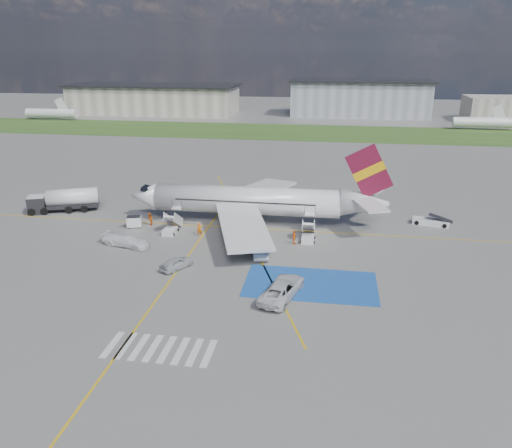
# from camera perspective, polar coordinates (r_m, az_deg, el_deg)

# --- Properties ---
(ground) EXTENTS (400.00, 400.00, 0.00)m
(ground) POSITION_cam_1_polar(r_m,az_deg,el_deg) (58.37, -3.42, -4.46)
(ground) COLOR #60605E
(ground) RESTS_ON ground
(grass_strip) EXTENTS (400.00, 30.00, 0.01)m
(grass_strip) POSITION_cam_1_polar(r_m,az_deg,el_deg) (149.37, 4.37, 10.44)
(grass_strip) COLOR #2D4C1E
(grass_strip) RESTS_ON ground
(taxiway_line_main) EXTENTS (120.00, 0.20, 0.01)m
(taxiway_line_main) POSITION_cam_1_polar(r_m,az_deg,el_deg) (69.27, -1.34, -0.45)
(taxiway_line_main) COLOR gold
(taxiway_line_main) RESTS_ON ground
(taxiway_line_cross) EXTENTS (0.20, 60.00, 0.01)m
(taxiway_line_cross) POSITION_cam_1_polar(r_m,az_deg,el_deg) (51.07, -11.37, -8.56)
(taxiway_line_cross) COLOR gold
(taxiway_line_cross) RESTS_ON ground
(taxiway_line_diag) EXTENTS (20.71, 56.45, 0.01)m
(taxiway_line_diag) POSITION_cam_1_polar(r_m,az_deg,el_deg) (69.27, -1.34, -0.45)
(taxiway_line_diag) COLOR gold
(taxiway_line_diag) RESTS_ON ground
(staging_box) EXTENTS (14.00, 8.00, 0.01)m
(staging_box) POSITION_cam_1_polar(r_m,az_deg,el_deg) (53.61, 6.24, -6.84)
(staging_box) COLOR #1A4C9E
(staging_box) RESTS_ON ground
(crosswalk) EXTENTS (9.00, 4.00, 0.01)m
(crosswalk) POSITION_cam_1_polar(r_m,az_deg,el_deg) (43.64, -10.93, -13.83)
(crosswalk) COLOR silver
(crosswalk) RESTS_ON ground
(terminal_west) EXTENTS (60.00, 22.00, 10.00)m
(terminal_west) POSITION_cam_1_polar(r_m,az_deg,el_deg) (194.72, -11.51, 13.75)
(terminal_west) COLOR gray
(terminal_west) RESTS_ON ground
(terminal_centre) EXTENTS (48.00, 18.00, 12.00)m
(terminal_centre) POSITION_cam_1_polar(r_m,az_deg,el_deg) (188.03, 11.73, 13.84)
(terminal_centre) COLOR gray
(terminal_centre) RESTS_ON ground
(airliner) EXTENTS (36.81, 32.95, 11.92)m
(airliner) POSITION_cam_1_polar(r_m,az_deg,el_deg) (69.83, 0.14, 2.65)
(airliner) COLOR silver
(airliner) RESTS_ON ground
(airstairs_fwd) EXTENTS (1.90, 5.20, 3.60)m
(airstairs_fwd) POSITION_cam_1_polar(r_m,az_deg,el_deg) (68.34, -9.70, -0.48)
(airstairs_fwd) COLOR silver
(airstairs_fwd) RESTS_ON ground
(airstairs_aft) EXTENTS (1.90, 5.20, 3.60)m
(airstairs_aft) POSITION_cam_1_polar(r_m,az_deg,el_deg) (65.04, 5.97, -1.35)
(airstairs_aft) COLOR silver
(airstairs_aft) RESTS_ON ground
(fuel_tanker) EXTENTS (10.43, 6.06, 3.47)m
(fuel_tanker) POSITION_cam_1_polar(r_m,az_deg,el_deg) (81.29, -21.06, 2.36)
(fuel_tanker) COLOR black
(fuel_tanker) RESTS_ON ground
(gpu_cart) EXTENTS (2.20, 1.73, 1.62)m
(gpu_cart) POSITION_cam_1_polar(r_m,az_deg,el_deg) (71.32, -13.75, 0.19)
(gpu_cart) COLOR silver
(gpu_cart) RESTS_ON ground
(belt_loader) EXTENTS (5.52, 2.90, 1.59)m
(belt_loader) POSITION_cam_1_polar(r_m,az_deg,el_deg) (74.61, 19.39, 0.21)
(belt_loader) COLOR silver
(belt_loader) RESTS_ON ground
(car_silver_a) EXTENTS (3.58, 4.49, 1.43)m
(car_silver_a) POSITION_cam_1_polar(r_m,az_deg,el_deg) (57.23, -9.06, -4.41)
(car_silver_a) COLOR #B0B2B7
(car_silver_a) RESTS_ON ground
(car_silver_b) EXTENTS (2.72, 5.40, 1.70)m
(car_silver_b) POSITION_cam_1_polar(r_m,az_deg,el_deg) (59.98, 0.52, -2.86)
(car_silver_b) COLOR silver
(car_silver_b) RESTS_ON ground
(van_white_a) EXTENTS (4.12, 6.42, 2.22)m
(van_white_a) POSITION_cam_1_polar(r_m,az_deg,el_deg) (50.46, 3.01, -7.12)
(van_white_a) COLOR silver
(van_white_a) RESTS_ON ground
(van_white_b) EXTENTS (5.30, 3.16, 1.94)m
(van_white_b) POSITION_cam_1_polar(r_m,az_deg,el_deg) (64.86, -14.68, -1.64)
(van_white_b) COLOR white
(van_white_b) RESTS_ON ground
(crew_fwd) EXTENTS (0.75, 0.58, 1.82)m
(crew_fwd) POSITION_cam_1_polar(r_m,az_deg,el_deg) (66.51, -6.47, -0.62)
(crew_fwd) COLOR orange
(crew_fwd) RESTS_ON ground
(crew_nose) EXTENTS (1.02, 1.11, 1.82)m
(crew_nose) POSITION_cam_1_polar(r_m,az_deg,el_deg) (71.51, -12.03, 0.53)
(crew_nose) COLOR #E1580B
(crew_nose) RESTS_ON ground
(crew_aft) EXTENTS (0.52, 1.10, 1.82)m
(crew_aft) POSITION_cam_1_polar(r_m,az_deg,el_deg) (63.51, 4.38, -1.54)
(crew_aft) COLOR orange
(crew_aft) RESTS_ON ground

